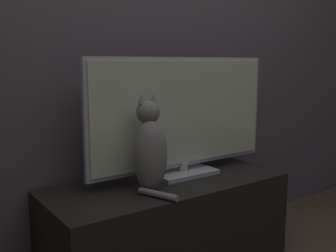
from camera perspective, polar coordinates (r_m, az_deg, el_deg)
wall_back at (r=2.03m, az=-4.90°, el=17.67°), size 4.80×0.05×2.60m
tv_stand at (r=1.94m, az=-0.01°, el=-14.42°), size 1.15×0.48×0.45m
tv at (r=1.92m, az=2.21°, el=1.41°), size 1.03×0.19×0.58m
cat at (r=1.69m, az=-2.65°, el=-3.51°), size 0.18×0.27×0.43m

